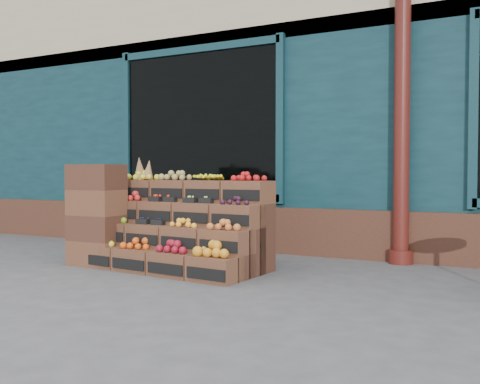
% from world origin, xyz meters
% --- Properties ---
extents(ground, '(60.00, 60.00, 0.00)m').
position_xyz_m(ground, '(0.00, 0.00, 0.00)').
color(ground, '#4C4C4F').
rests_on(ground, ground).
extents(shop_facade, '(12.00, 6.24, 4.80)m').
position_xyz_m(shop_facade, '(0.00, 5.11, 2.40)').
color(shop_facade, '#102F37').
rests_on(shop_facade, ground).
extents(crate_display, '(2.07, 1.16, 1.25)m').
position_xyz_m(crate_display, '(-0.93, 0.68, 0.38)').
color(crate_display, brown).
rests_on(crate_display, ground).
extents(spare_crates, '(0.58, 0.40, 1.15)m').
position_xyz_m(spare_crates, '(-1.86, 0.37, 0.57)').
color(spare_crates, brown).
rests_on(spare_crates, ground).
extents(shopkeeper, '(0.88, 0.66, 2.20)m').
position_xyz_m(shopkeeper, '(-1.43, 2.60, 1.10)').
color(shopkeeper, '#1F6D35').
rests_on(shopkeeper, ground).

